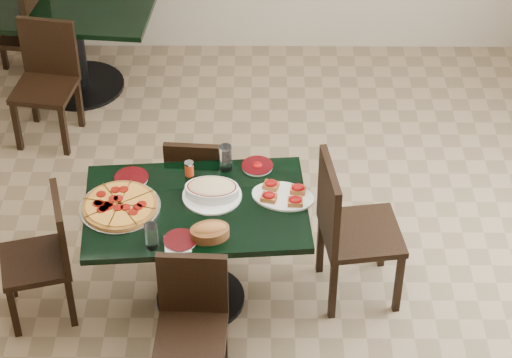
{
  "coord_description": "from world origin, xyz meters",
  "views": [
    {
      "loc": [
        0.08,
        -4.36,
        4.36
      ],
      "look_at": [
        0.05,
        0.0,
        0.82
      ],
      "focal_mm": 70.0,
      "sensor_mm": 36.0,
      "label": 1
    }
  ],
  "objects_px": {
    "chair_right": "(347,224)",
    "bruschetta_platter": "(283,194)",
    "back_chair_near": "(47,75)",
    "pepperoni_pizza": "(120,206)",
    "chair_left": "(47,252)",
    "back_table": "(74,29)",
    "chair_far": "(200,184)",
    "lasagna_casserole": "(212,190)",
    "back_chair_left": "(23,23)",
    "bread_basket": "(210,231)",
    "main_table": "(197,230)",
    "chair_near": "(192,317)"
  },
  "relations": [
    {
      "from": "chair_near",
      "to": "bread_basket",
      "type": "relative_size",
      "value": 3.36
    },
    {
      "from": "back_chair_near",
      "to": "pepperoni_pizza",
      "type": "relative_size",
      "value": 1.94
    },
    {
      "from": "back_chair_near",
      "to": "chair_right",
      "type": "bearing_deg",
      "value": -29.6
    },
    {
      "from": "chair_left",
      "to": "back_table",
      "type": "bearing_deg",
      "value": 169.65
    },
    {
      "from": "back_chair_left",
      "to": "bruschetta_platter",
      "type": "distance_m",
      "value": 2.94
    },
    {
      "from": "back_chair_left",
      "to": "lasagna_casserole",
      "type": "height_order",
      "value": "back_chair_left"
    },
    {
      "from": "chair_left",
      "to": "chair_right",
      "type": "bearing_deg",
      "value": 79.96
    },
    {
      "from": "back_chair_left",
      "to": "chair_right",
      "type": "bearing_deg",
      "value": 54.28
    },
    {
      "from": "main_table",
      "to": "back_chair_near",
      "type": "height_order",
      "value": "back_chair_near"
    },
    {
      "from": "back_chair_left",
      "to": "main_table",
      "type": "bearing_deg",
      "value": 40.29
    },
    {
      "from": "chair_near",
      "to": "pepperoni_pizza",
      "type": "xyz_separation_m",
      "value": [
        -0.42,
        0.53,
        0.32
      ]
    },
    {
      "from": "main_table",
      "to": "back_chair_left",
      "type": "relative_size",
      "value": 1.3
    },
    {
      "from": "main_table",
      "to": "back_chair_near",
      "type": "xyz_separation_m",
      "value": [
        -1.16,
        1.71,
        -0.08
      ]
    },
    {
      "from": "chair_near",
      "to": "bruschetta_platter",
      "type": "height_order",
      "value": "bruschetta_platter"
    },
    {
      "from": "chair_near",
      "to": "pepperoni_pizza",
      "type": "relative_size",
      "value": 1.77
    },
    {
      "from": "chair_right",
      "to": "chair_far",
      "type": "bearing_deg",
      "value": 53.95
    },
    {
      "from": "back_table",
      "to": "lasagna_casserole",
      "type": "distance_m",
      "value": 2.5
    },
    {
      "from": "chair_right",
      "to": "lasagna_casserole",
      "type": "xyz_separation_m",
      "value": [
        -0.77,
        -0.0,
        0.25
      ]
    },
    {
      "from": "chair_left",
      "to": "bruschetta_platter",
      "type": "xyz_separation_m",
      "value": [
        1.34,
        0.14,
        0.32
      ]
    },
    {
      "from": "chair_far",
      "to": "pepperoni_pizza",
      "type": "height_order",
      "value": "chair_far"
    },
    {
      "from": "lasagna_casserole",
      "to": "main_table",
      "type": "bearing_deg",
      "value": -135.44
    },
    {
      "from": "bruschetta_platter",
      "to": "pepperoni_pizza",
      "type": "bearing_deg",
      "value": -158.11
    },
    {
      "from": "back_chair_near",
      "to": "bruschetta_platter",
      "type": "relative_size",
      "value": 2.14
    },
    {
      "from": "back_table",
      "to": "chair_left",
      "type": "height_order",
      "value": "chair_left"
    },
    {
      "from": "chair_right",
      "to": "chair_near",
      "type": "bearing_deg",
      "value": 118.25
    },
    {
      "from": "main_table",
      "to": "pepperoni_pizza",
      "type": "relative_size",
      "value": 2.86
    },
    {
      "from": "back_chair_near",
      "to": "back_table",
      "type": "bearing_deg",
      "value": 88.88
    },
    {
      "from": "main_table",
      "to": "bread_basket",
      "type": "relative_size",
      "value": 5.42
    },
    {
      "from": "chair_far",
      "to": "lasagna_casserole",
      "type": "height_order",
      "value": "lasagna_casserole"
    },
    {
      "from": "main_table",
      "to": "lasagna_casserole",
      "type": "bearing_deg",
      "value": 37.44
    },
    {
      "from": "lasagna_casserole",
      "to": "pepperoni_pizza",
      "type": "bearing_deg",
      "value": -165.84
    },
    {
      "from": "chair_far",
      "to": "back_chair_near",
      "type": "xyz_separation_m",
      "value": [
        -1.14,
        1.17,
        0.03
      ]
    },
    {
      "from": "chair_near",
      "to": "back_chair_left",
      "type": "bearing_deg",
      "value": 118.7
    },
    {
      "from": "pepperoni_pizza",
      "to": "chair_left",
      "type": "bearing_deg",
      "value": -174.47
    },
    {
      "from": "chair_far",
      "to": "back_chair_near",
      "type": "bearing_deg",
      "value": -41.67
    },
    {
      "from": "back_table",
      "to": "chair_right",
      "type": "relative_size",
      "value": 1.36
    },
    {
      "from": "lasagna_casserole",
      "to": "bread_basket",
      "type": "bearing_deg",
      "value": -86.94
    },
    {
      "from": "main_table",
      "to": "bruschetta_platter",
      "type": "bearing_deg",
      "value": 3.92
    },
    {
      "from": "back_table",
      "to": "chair_left",
      "type": "relative_size",
      "value": 1.59
    },
    {
      "from": "back_chair_left",
      "to": "bread_basket",
      "type": "height_order",
      "value": "back_chair_left"
    },
    {
      "from": "chair_left",
      "to": "chair_near",
      "type": "bearing_deg",
      "value": 45.49
    },
    {
      "from": "back_chair_left",
      "to": "bread_basket",
      "type": "distance_m",
      "value": 2.98
    },
    {
      "from": "chair_right",
      "to": "bread_basket",
      "type": "height_order",
      "value": "chair_right"
    },
    {
      "from": "back_table",
      "to": "back_chair_left",
      "type": "bearing_deg",
      "value": -176.86
    },
    {
      "from": "bruschetta_platter",
      "to": "chair_left",
      "type": "bearing_deg",
      "value": -158.31
    },
    {
      "from": "chair_right",
      "to": "pepperoni_pizza",
      "type": "height_order",
      "value": "chair_right"
    },
    {
      "from": "chair_near",
      "to": "back_chair_left",
      "type": "height_order",
      "value": "back_chair_left"
    },
    {
      "from": "back_chair_near",
      "to": "pepperoni_pizza",
      "type": "height_order",
      "value": "back_chair_near"
    },
    {
      "from": "chair_right",
      "to": "bruschetta_platter",
      "type": "distance_m",
      "value": 0.44
    },
    {
      "from": "back_table",
      "to": "pepperoni_pizza",
      "type": "xyz_separation_m",
      "value": [
        0.63,
        -2.31,
        0.24
      ]
    }
  ]
}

